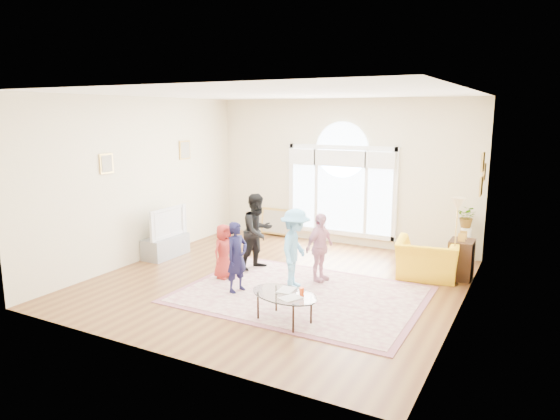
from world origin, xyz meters
The scene contains 18 objects.
ground centered at (0.00, 0.00, 0.00)m, with size 6.00×6.00×0.00m, color brown.
room_shell centered at (0.01, 2.83, 1.57)m, with size 6.00×6.00×6.00m.
area_rug centered at (0.65, -0.38, 0.01)m, with size 3.60×2.60×0.02m, color beige.
rug_border centered at (0.65, -0.38, 0.01)m, with size 3.80×2.80×0.01m, color #945765.
tv_console centered at (-2.75, 0.30, 0.21)m, with size 0.45×1.00×0.42m, color gray.
television centered at (-2.74, 0.30, 0.72)m, with size 0.17×1.05×0.61m.
coffee_table centered at (0.91, -1.45, 0.40)m, with size 1.17×0.90×0.54m.
armchair centered at (2.24, 1.45, 0.34)m, with size 1.05×0.92×0.68m, color yellow.
side_cabinet centered at (2.78, 1.69, 0.35)m, with size 0.40×0.50×0.70m, color black.
floor_lamp centered at (2.72, 1.30, 1.28)m, with size 0.29×0.29×1.51m.
plant_pedestal centered at (2.70, 2.75, 0.35)m, with size 0.20×0.20×0.70m, color white.
potted_plant centered at (2.70, 2.75, 0.92)m, with size 0.39×0.34×0.43m, color #33722D.
leaning_picture centered at (-1.58, 2.90, 0.00)m, with size 0.80×0.05×0.62m, color tan.
child_red centered at (-0.90, -0.29, 0.50)m, with size 0.47×0.31×0.97m, color #A02924.
child_navy centered at (-0.33, -0.75, 0.60)m, with size 0.42×0.28×1.16m, color #141334.
child_black centered at (-0.65, 0.45, 0.73)m, with size 0.69×0.54×1.42m, color black.
child_pink centered at (0.64, 0.36, 0.62)m, with size 0.70×0.29×1.19m, color pink.
child_blue centered at (0.44, -0.17, 0.69)m, with size 0.87×0.50×1.34m, color #6CB8E9.
Camera 1 is at (3.96, -7.27, 2.89)m, focal length 32.00 mm.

